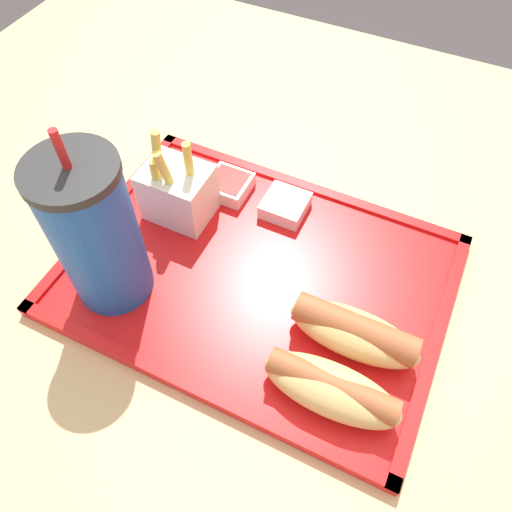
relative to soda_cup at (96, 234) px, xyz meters
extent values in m
plane|color=#383333|center=(-0.08, -0.04, -0.80)|extent=(8.00, 8.00, 0.00)
cube|color=tan|center=(-0.08, -0.04, -0.45)|extent=(1.05, 1.06, 0.71)
cube|color=red|center=(-0.12, -0.07, -0.09)|extent=(0.38, 0.28, 0.01)
cube|color=red|center=(-0.12, -0.21, -0.08)|extent=(0.38, 0.01, 0.00)
cube|color=red|center=(-0.12, 0.06, -0.08)|extent=(0.38, 0.01, 0.00)
cube|color=red|center=(-0.31, -0.07, -0.08)|extent=(0.01, 0.28, 0.00)
cube|color=red|center=(0.06, -0.07, -0.08)|extent=(0.01, 0.28, 0.00)
cylinder|color=#194CA5|center=(0.00, 0.00, 0.00)|extent=(0.08, 0.08, 0.15)
cylinder|color=#262626|center=(0.00, 0.00, 0.08)|extent=(0.08, 0.08, 0.01)
cylinder|color=red|center=(0.00, 0.00, 0.10)|extent=(0.01, 0.01, 0.03)
ellipsoid|color=tan|center=(-0.24, 0.02, -0.06)|extent=(0.12, 0.05, 0.04)
cylinder|color=#9E512D|center=(-0.24, 0.02, -0.05)|extent=(0.11, 0.02, 0.02)
ellipsoid|color=tan|center=(-0.24, -0.04, -0.06)|extent=(0.12, 0.05, 0.04)
cylinder|color=#9E512D|center=(-0.24, -0.04, -0.05)|extent=(0.11, 0.03, 0.03)
cube|color=silver|center=(-0.01, -0.11, -0.05)|extent=(0.07, 0.06, 0.06)
cylinder|color=#E5C14C|center=(-0.01, -0.10, -0.01)|extent=(0.02, 0.02, 0.07)
cylinder|color=#E5C14C|center=(0.00, -0.10, -0.01)|extent=(0.02, 0.01, 0.09)
cylinder|color=#E5C14C|center=(-0.03, -0.12, -0.02)|extent=(0.01, 0.01, 0.07)
cylinder|color=#E5C14C|center=(0.00, -0.10, -0.02)|extent=(0.01, 0.01, 0.06)
cube|color=silver|center=(-0.11, -0.16, -0.07)|extent=(0.05, 0.05, 0.02)
cube|color=white|center=(-0.11, -0.16, -0.06)|extent=(0.04, 0.04, 0.00)
cube|color=silver|center=(-0.04, -0.16, -0.07)|extent=(0.05, 0.05, 0.02)
cube|color=#B21914|center=(-0.04, -0.16, -0.06)|extent=(0.04, 0.04, 0.00)
camera|label=1|loc=(-0.25, 0.18, 0.35)|focal=35.00mm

